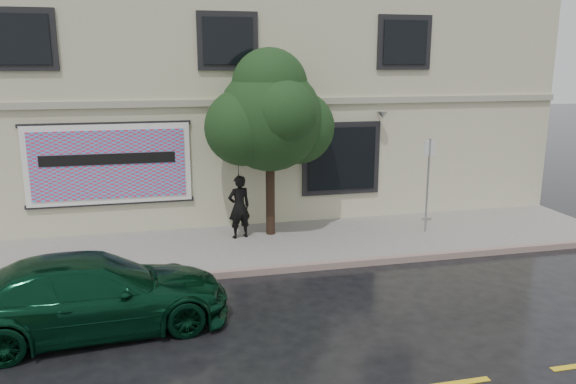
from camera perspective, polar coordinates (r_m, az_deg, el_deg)
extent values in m
plane|color=black|center=(11.39, -2.28, -11.11)|extent=(90.00, 90.00, 0.00)
cube|color=gray|center=(14.35, -4.78, -5.61)|extent=(20.00, 3.50, 0.15)
cube|color=slate|center=(12.73, -3.59, -8.09)|extent=(20.00, 0.18, 0.16)
cube|color=#B5B292|center=(19.34, -7.56, 9.53)|extent=(20.00, 8.00, 7.00)
cube|color=#9E9984|center=(15.33, -6.01, 9.03)|extent=(20.00, 0.12, 0.18)
cube|color=black|center=(16.25, 5.42, 3.41)|extent=(2.30, 0.10, 2.10)
cube|color=black|center=(16.19, 5.48, 3.38)|extent=(2.00, 0.05, 1.80)
cube|color=black|center=(15.42, -25.46, 13.85)|extent=(1.30, 0.05, 1.20)
cube|color=black|center=(15.24, -6.12, 15.03)|extent=(1.30, 0.05, 1.20)
cube|color=black|center=(16.63, 11.82, 14.67)|extent=(1.30, 0.05, 1.20)
cube|color=white|center=(15.41, -17.74, 2.69)|extent=(4.20, 0.06, 2.10)
cube|color=#CF2E5A|center=(15.37, -17.75, 2.67)|extent=(3.90, 0.04, 1.80)
cube|color=black|center=(15.65, -17.47, -1.07)|extent=(4.30, 0.10, 0.10)
cube|color=black|center=(15.30, -18.01, 6.58)|extent=(4.30, 0.10, 0.10)
cube|color=black|center=(15.32, -17.80, 3.20)|extent=(3.40, 0.02, 0.28)
imported|color=black|center=(10.59, -19.22, -9.76)|extent=(4.92, 2.59, 1.38)
imported|color=black|center=(14.66, -4.99, -1.51)|extent=(0.69, 0.54, 1.67)
imported|color=black|center=(14.40, -5.08, 3.24)|extent=(1.26, 1.26, 0.80)
cylinder|color=#322116|center=(14.87, -1.81, -0.24)|extent=(0.24, 0.24, 2.18)
sphere|color=black|center=(14.54, -1.87, 7.45)|extent=(2.71, 2.71, 2.71)
cylinder|color=#9A9FA2|center=(15.47, 13.99, 0.60)|extent=(0.05, 0.05, 2.55)
cube|color=silver|center=(15.29, 14.20, 4.37)|extent=(0.31, 0.02, 0.41)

